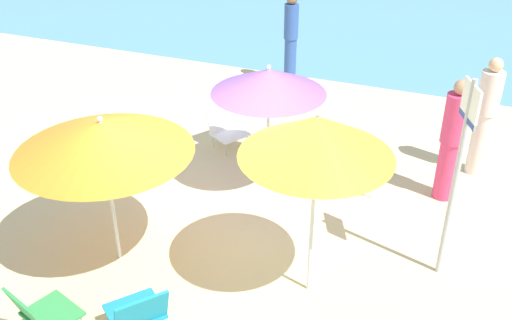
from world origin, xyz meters
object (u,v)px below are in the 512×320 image
at_px(umbrella_purple, 269,81).
at_px(umbrella_orange, 103,137).
at_px(person_b, 485,117).
at_px(person_c, 452,141).
at_px(beach_chair_b, 226,126).
at_px(warning_sign, 460,157).
at_px(person_a, 291,38).
at_px(beach_chair_d, 365,169).
at_px(beach_chair_a, 138,312).
at_px(beach_chair_e, 41,313).
at_px(umbrella_yellow, 317,137).

xyz_separation_m(umbrella_purple, umbrella_orange, (-1.05, -2.15, 0.03)).
xyz_separation_m(person_b, person_c, (-0.36, -0.86, -0.02)).
distance_m(beach_chair_b, warning_sign, 4.13).
distance_m(person_a, warning_sign, 5.77).
bearing_deg(beach_chair_d, umbrella_orange, 19.70).
relative_size(person_c, warning_sign, 0.73).
bearing_deg(person_c, person_a, 62.96).
distance_m(beach_chair_b, person_c, 3.41).
distance_m(beach_chair_a, warning_sign, 3.56).
relative_size(beach_chair_e, person_b, 0.38).
distance_m(person_b, person_c, 0.93).
relative_size(umbrella_purple, person_b, 1.02).
distance_m(umbrella_yellow, warning_sign, 1.58).
bearing_deg(umbrella_orange, warning_sign, 17.88).
height_order(umbrella_orange, person_a, umbrella_orange).
relative_size(beach_chair_a, person_b, 0.44).
distance_m(umbrella_yellow, person_a, 5.93).
height_order(beach_chair_a, beach_chair_d, beach_chair_d).
bearing_deg(umbrella_orange, person_a, 88.65).
relative_size(beach_chair_e, person_a, 0.37).
height_order(person_c, warning_sign, warning_sign).
bearing_deg(umbrella_orange, person_b, 44.03).
bearing_deg(beach_chair_e, umbrella_yellow, -34.39).
relative_size(beach_chair_d, warning_sign, 0.29).
xyz_separation_m(beach_chair_b, person_c, (3.36, -0.26, 0.53)).
bearing_deg(person_b, umbrella_yellow, -173.35).
bearing_deg(person_a, warning_sign, 66.92).
height_order(person_b, person_c, person_b).
height_order(umbrella_orange, umbrella_yellow, umbrella_yellow).
xyz_separation_m(beach_chair_d, person_b, (1.40, 1.10, 0.54)).
xyz_separation_m(umbrella_orange, beach_chair_d, (2.34, 2.51, -1.25)).
xyz_separation_m(umbrella_orange, beach_chair_e, (0.04, -1.36, -1.24)).
height_order(person_a, person_b, person_a).
bearing_deg(person_a, umbrella_orange, 29.54).
distance_m(umbrella_purple, warning_sign, 2.67).
xyz_separation_m(beach_chair_d, beach_chair_e, (-2.30, -3.87, 0.01)).
bearing_deg(person_a, person_c, 77.87).
bearing_deg(beach_chair_d, person_b, -168.95).
bearing_deg(beach_chair_a, umbrella_yellow, -96.60).
bearing_deg(beach_chair_b, warning_sign, 2.56).
bearing_deg(umbrella_purple, person_b, 28.46).
height_order(beach_chair_e, person_a, person_a).
relative_size(beach_chair_a, person_c, 0.45).
height_order(person_a, warning_sign, warning_sign).
bearing_deg(warning_sign, umbrella_orange, 175.19).
distance_m(umbrella_orange, person_c, 4.42).
distance_m(beach_chair_a, beach_chair_e, 0.93).
bearing_deg(umbrella_yellow, person_a, 110.91).
height_order(beach_chair_d, person_c, person_c).
bearing_deg(person_b, beach_chair_a, 179.65).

